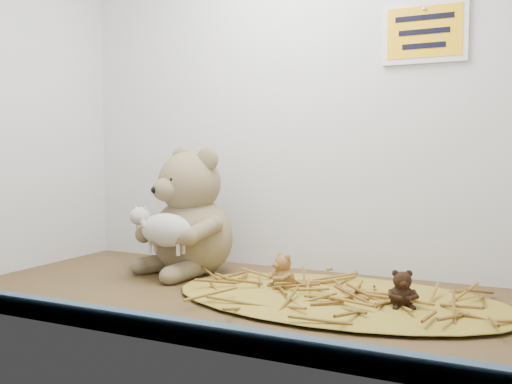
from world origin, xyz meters
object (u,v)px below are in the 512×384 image
at_px(toy_lamb, 166,230).
at_px(mini_teddy_brown, 402,287).
at_px(mini_teddy_tan, 283,269).
at_px(main_teddy, 192,210).

distance_m(toy_lamb, mini_teddy_brown, 0.53).
xyz_separation_m(mini_teddy_tan, mini_teddy_brown, (0.25, -0.04, -0.00)).
distance_m(mini_teddy_tan, mini_teddy_brown, 0.25).
xyz_separation_m(main_teddy, mini_teddy_tan, (0.27, -0.08, -0.10)).
xyz_separation_m(toy_lamb, mini_teddy_tan, (0.27, 0.03, -0.07)).
bearing_deg(toy_lamb, mini_teddy_tan, 5.45).
bearing_deg(mini_teddy_tan, main_teddy, -161.94).
xyz_separation_m(main_teddy, mini_teddy_brown, (0.52, -0.13, -0.10)).
bearing_deg(main_teddy, mini_teddy_brown, 10.87).
relative_size(toy_lamb, mini_teddy_tan, 2.28).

